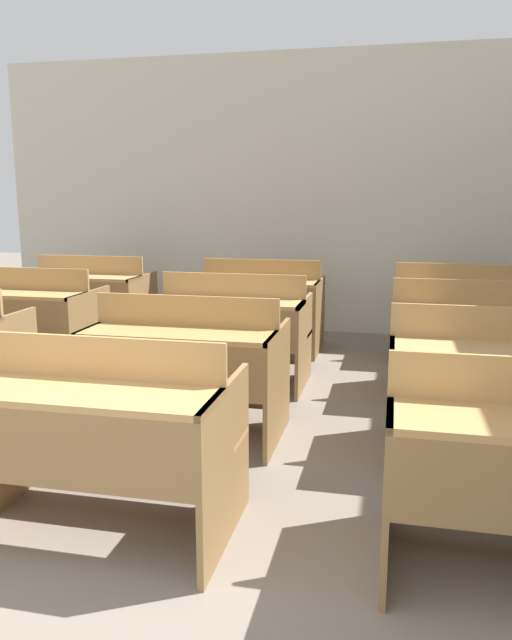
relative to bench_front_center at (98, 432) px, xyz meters
The scene contains 10 objects.
wall_back 4.81m from the bench_front_center, 91.22° to the left, with size 6.53×0.06×3.11m.
bench_front_center is the anchor object (origin of this frame).
bench_second_center 1.21m from the bench_front_center, 89.62° to the left, with size 1.20×0.77×0.92m.
bench_second_right 2.23m from the bench_front_center, 32.79° to the left, with size 1.20×0.77×0.92m.
bench_third_left 3.07m from the bench_front_center, 127.97° to the left, with size 1.20×0.77×0.92m.
bench_third_center 2.40m from the bench_front_center, 89.92° to the left, with size 1.20×0.77×0.92m.
bench_third_right 3.04m from the bench_front_center, 51.99° to the left, with size 1.20×0.77×0.92m.
bench_back_left 4.06m from the bench_front_center, 117.63° to the left, with size 1.20×0.77×0.92m.
bench_back_center 3.60m from the bench_front_center, 90.31° to the left, with size 1.20×0.77×0.92m.
bench_back_right 4.07m from the bench_front_center, 62.30° to the left, with size 1.20×0.77×0.92m.
Camera 1 is at (1.38, -0.80, 1.52)m, focal length 35.00 mm.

